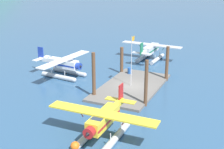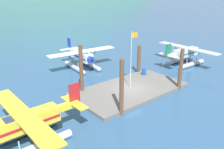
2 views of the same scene
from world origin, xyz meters
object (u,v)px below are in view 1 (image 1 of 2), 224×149
(fuel_drum, at_px, (130,71))
(seaplane_white_bow_centre, at_px, (63,66))
(flagpole, at_px, (132,55))
(seaplane_silver_stbd_fwd, at_px, (151,51))
(seaplane_yellow_port_aft, at_px, (103,123))
(mooring_buoy, at_px, (75,146))

(fuel_drum, relative_size, seaplane_white_bow_centre, 0.08)
(flagpole, bearing_deg, seaplane_white_bow_centre, 89.81)
(seaplane_silver_stbd_fwd, xyz_separation_m, seaplane_yellow_port_aft, (-26.52, -4.10, 0.00))
(fuel_drum, height_order, seaplane_silver_stbd_fwd, seaplane_silver_stbd_fwd)
(seaplane_silver_stbd_fwd, distance_m, seaplane_white_bow_centre, 15.99)
(fuel_drum, distance_m, seaplane_white_bow_centre, 9.59)
(flagpole, height_order, seaplane_silver_stbd_fwd, flagpole)
(flagpole, xyz_separation_m, seaplane_yellow_port_aft, (-13.11, -2.37, -2.78))
(seaplane_silver_stbd_fwd, bearing_deg, seaplane_white_bow_centre, 146.78)
(flagpole, relative_size, seaplane_silver_stbd_fwd, 0.63)
(mooring_buoy, bearing_deg, seaplane_white_bow_centre, 35.83)
(flagpole, height_order, seaplane_yellow_port_aft, flagpole)
(fuel_drum, bearing_deg, seaplane_white_bow_centre, 116.84)
(flagpole, distance_m, seaplane_yellow_port_aft, 13.61)
(fuel_drum, relative_size, seaplane_silver_stbd_fwd, 0.08)
(fuel_drum, distance_m, seaplane_silver_stbd_fwd, 9.10)
(flagpole, bearing_deg, mooring_buoy, -176.18)
(mooring_buoy, height_order, seaplane_silver_stbd_fwd, seaplane_silver_stbd_fwd)
(fuel_drum, xyz_separation_m, seaplane_yellow_port_aft, (-17.46, -4.33, 0.84))
(seaplane_white_bow_centre, bearing_deg, flagpole, -90.19)
(flagpole, height_order, fuel_drum, flagpole)
(seaplane_white_bow_centre, bearing_deg, seaplane_silver_stbd_fwd, -33.22)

